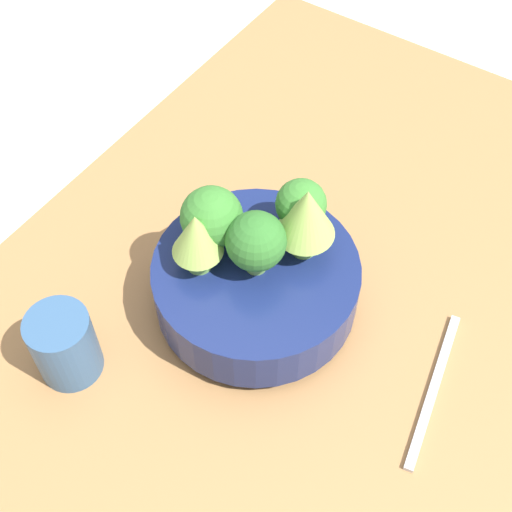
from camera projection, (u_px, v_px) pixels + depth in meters
The scene contains 10 objects.
ground_plane at pixel (286, 313), 0.87m from camera, with size 6.00×6.00×0.00m, color silver.
table at pixel (287, 304), 0.86m from camera, with size 1.04×0.67×0.04m.
bowl at pixel (256, 284), 0.80m from camera, with size 0.23×0.23×0.07m.
broccoli_floret_back at pixel (212, 218), 0.76m from camera, with size 0.07×0.07×0.08m.
broccoli_floret_right at pixel (301, 207), 0.77m from camera, with size 0.06×0.06×0.08m.
romanesco_piece_far at pixel (197, 237), 0.73m from camera, with size 0.06×0.06×0.08m.
broccoli_floret_center at pixel (256, 242), 0.74m from camera, with size 0.06×0.06×0.08m.
romanesco_piece_near at pixel (306, 215), 0.74m from camera, with size 0.07×0.07×0.10m.
cup at pixel (64, 345), 0.75m from camera, with size 0.07×0.07×0.09m.
fork at pixel (433, 389), 0.76m from camera, with size 0.19×0.05×0.01m.
Camera 1 is at (-0.41, -0.23, 0.74)m, focal length 50.00 mm.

